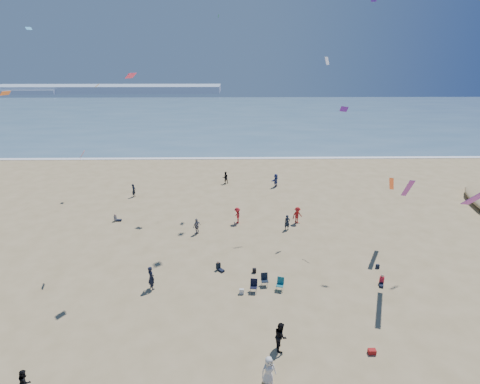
{
  "coord_description": "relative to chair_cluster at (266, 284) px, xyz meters",
  "views": [
    {
      "loc": [
        1.57,
        -17.68,
        16.75
      ],
      "look_at": [
        2.0,
        8.0,
        7.35
      ],
      "focal_mm": 28.0,
      "sensor_mm": 36.0,
      "label": 1
    }
  ],
  "objects": [
    {
      "name": "ocean",
      "position": [
        -3.95,
        88.53,
        -0.47
      ],
      "size": [
        220.0,
        100.0,
        0.06
      ],
      "primitive_type": "cube",
      "color": "#476B84",
      "rests_on": "ground"
    },
    {
      "name": "headland_far",
      "position": [
        -63.95,
        163.53,
        1.1
      ],
      "size": [
        110.0,
        20.0,
        3.2
      ],
      "primitive_type": "cube",
      "color": "#7A8EA8",
      "rests_on": "ground"
    },
    {
      "name": "seated_group",
      "position": [
        -1.26,
        -1.47,
        -0.08
      ],
      "size": [
        25.05,
        25.68,
        0.84
      ],
      "color": "white",
      "rests_on": "ground"
    },
    {
      "name": "ground",
      "position": [
        -3.95,
        -6.47,
        -0.5
      ],
      "size": [
        220.0,
        220.0,
        0.0
      ],
      "primitive_type": "plane",
      "color": "tan",
      "rests_on": "ground"
    },
    {
      "name": "navy_bag",
      "position": [
        9.58,
        2.87,
        -0.33
      ],
      "size": [
        0.28,
        0.18,
        0.34
      ],
      "primitive_type": "cube",
      "color": "black",
      "rests_on": "ground"
    },
    {
      "name": "headland_near",
      "position": [
        -103.95,
        158.53,
        0.5
      ],
      "size": [
        40.0,
        14.0,
        2.0
      ],
      "primitive_type": "cube",
      "color": "#7A8EA8",
      "rests_on": "ground"
    },
    {
      "name": "chair_cluster",
      "position": [
        0.0,
        0.0,
        0.0
      ],
      "size": [
        2.72,
        1.47,
        1.0
      ],
      "color": "black",
      "rests_on": "ground"
    },
    {
      "name": "kites_aloft",
      "position": [
        4.45,
        6.37,
        14.59
      ],
      "size": [
        41.69,
        44.99,
        30.17
      ],
      "color": "gold",
      "rests_on": "ground"
    },
    {
      "name": "cooler",
      "position": [
        5.79,
        -6.63,
        -0.35
      ],
      "size": [
        0.45,
        0.3,
        0.3
      ],
      "primitive_type": "cube",
      "color": "#A01716",
      "rests_on": "ground"
    },
    {
      "name": "white_tote",
      "position": [
        -1.87,
        -0.52,
        -0.3
      ],
      "size": [
        0.35,
        0.2,
        0.4
      ],
      "primitive_type": "cube",
      "color": "silver",
      "rests_on": "ground"
    },
    {
      "name": "black_backpack",
      "position": [
        -0.77,
        2.35,
        -0.31
      ],
      "size": [
        0.3,
        0.22,
        0.38
      ],
      "primitive_type": "cube",
      "color": "black",
      "rests_on": "ground"
    },
    {
      "name": "surf_line",
      "position": [
        -3.95,
        38.53,
        -0.46
      ],
      "size": [
        220.0,
        1.2,
        0.08
      ],
      "primitive_type": "cube",
      "color": "white",
      "rests_on": "ground"
    },
    {
      "name": "standing_flyers",
      "position": [
        -2.18,
        6.63,
        0.37
      ],
      "size": [
        34.52,
        36.97,
        1.9
      ],
      "color": "black",
      "rests_on": "ground"
    }
  ]
}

